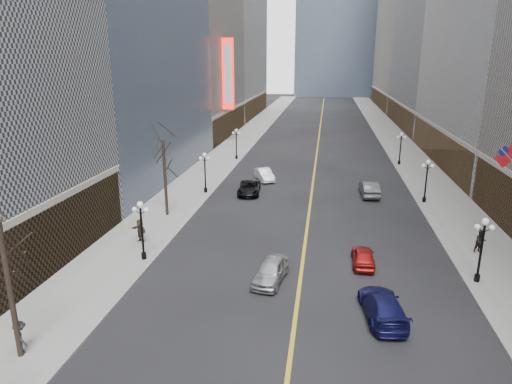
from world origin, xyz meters
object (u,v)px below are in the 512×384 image
(car_nb_near, at_px, (271,271))
(car_sb_far, at_px, (369,189))
(car_sb_mid, at_px, (363,256))
(car_nb_far, at_px, (249,188))
(streetlamp_west_3, at_px, (236,141))
(streetlamp_west_2, at_px, (205,168))
(streetlamp_east_2, at_px, (427,176))
(streetlamp_east_1, at_px, (482,244))
(streetlamp_west_1, at_px, (141,224))
(streetlamp_east_3, at_px, (401,145))
(car_sb_near, at_px, (383,306))
(car_nb_mid, at_px, (264,174))

(car_nb_near, bearing_deg, car_sb_far, 78.10)
(car_nb_near, height_order, car_sb_mid, car_nb_near)
(car_nb_far, xyz_separation_m, car_sb_mid, (11.33, -16.78, -0.04))
(streetlamp_west_3, bearing_deg, streetlamp_west_2, -90.00)
(car_nb_near, bearing_deg, streetlamp_east_2, 64.18)
(streetlamp_east_1, relative_size, streetlamp_west_1, 1.00)
(streetlamp_west_2, distance_m, car_nb_near, 22.17)
(streetlamp_west_2, distance_m, streetlamp_west_3, 18.00)
(streetlamp_west_2, relative_size, car_nb_far, 0.89)
(car_sb_far, bearing_deg, streetlamp_east_1, 102.59)
(streetlamp_east_3, distance_m, car_sb_mid, 35.07)
(car_nb_near, height_order, car_sb_near, car_nb_near)
(streetlamp_east_3, xyz_separation_m, streetlamp_west_2, (-23.60, -18.00, 0.00))
(car_sb_mid, relative_size, car_sb_far, 0.78)
(streetlamp_west_1, height_order, streetlamp_west_2, same)
(streetlamp_west_3, height_order, car_sb_mid, streetlamp_west_3)
(streetlamp_east_2, bearing_deg, car_nb_near, -124.92)
(streetlamp_west_2, distance_m, car_sb_far, 18.34)
(streetlamp_west_2, height_order, car_nb_near, streetlamp_west_2)
(streetlamp_east_1, height_order, car_sb_far, streetlamp_east_1)
(streetlamp_east_3, height_order, car_nb_mid, streetlamp_east_3)
(streetlamp_east_1, bearing_deg, streetlamp_east_3, 90.00)
(streetlamp_east_3, distance_m, streetlamp_west_2, 29.68)
(streetlamp_west_2, relative_size, car_nb_near, 1.00)
(streetlamp_east_2, relative_size, streetlamp_west_1, 1.00)
(car_nb_near, xyz_separation_m, car_sb_mid, (6.40, 3.56, -0.10))
(car_nb_far, xyz_separation_m, car_sb_far, (13.25, 1.34, 0.12))
(streetlamp_west_3, distance_m, car_nb_far, 18.23)
(streetlamp_west_1, height_order, car_sb_near, streetlamp_west_1)
(car_nb_mid, distance_m, car_sb_far, 13.31)
(car_sb_near, bearing_deg, car_nb_mid, -77.15)
(streetlamp_east_3, bearing_deg, streetlamp_east_1, -90.00)
(streetlamp_east_3, relative_size, car_nb_near, 1.00)
(streetlamp_west_3, bearing_deg, streetlamp_west_1, -90.00)
(streetlamp_east_2, bearing_deg, streetlamp_east_1, -90.00)
(streetlamp_east_3, bearing_deg, streetlamp_east_2, -90.00)
(car_nb_far, bearing_deg, streetlamp_west_1, -109.49)
(streetlamp_east_1, xyz_separation_m, car_nb_far, (-18.73, 18.57, -2.20))
(streetlamp_west_3, bearing_deg, streetlamp_east_3, 0.00)
(streetlamp_east_2, relative_size, streetlamp_east_3, 1.00)
(streetlamp_east_1, distance_m, car_nb_mid, 30.63)
(streetlamp_west_1, bearing_deg, streetlamp_east_1, 0.00)
(streetlamp_west_3, distance_m, car_nb_mid, 12.78)
(car_nb_mid, distance_m, car_nb_far, 6.27)
(car_sb_mid, bearing_deg, car_nb_near, 28.92)
(car_sb_near, bearing_deg, streetlamp_east_1, -149.11)
(streetlamp_west_3, bearing_deg, car_nb_far, -74.38)
(streetlamp_west_3, distance_m, car_sb_far, 24.32)
(streetlamp_west_3, xyz_separation_m, car_nb_near, (9.80, -37.77, -2.13))
(car_nb_far, bearing_deg, car_nb_mid, 77.33)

